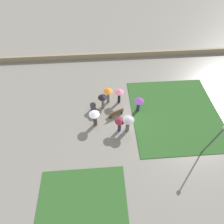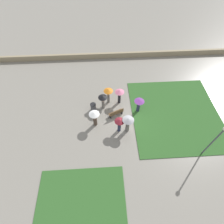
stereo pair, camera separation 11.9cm
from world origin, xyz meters
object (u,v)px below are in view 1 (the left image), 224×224
(crowd_person_purple, at_px, (139,103))
(crowd_person_orange, at_px, (108,93))
(trash_bin, at_px, (93,107))
(crowd_person_grey, at_px, (128,122))
(lamp_post, at_px, (216,137))
(park_bench, at_px, (116,113))
(crowd_person_maroon, at_px, (120,123))
(crowd_person_pink, at_px, (119,93))
(crowd_person_white, at_px, (95,117))
(crowd_person_black, at_px, (103,99))

(crowd_person_purple, relative_size, crowd_person_orange, 0.92)
(trash_bin, height_order, crowd_person_grey, crowd_person_grey)
(lamp_post, height_order, crowd_person_grey, lamp_post)
(park_bench, bearing_deg, lamp_post, 124.26)
(crowd_person_grey, distance_m, crowd_person_maroon, 0.78)
(crowd_person_pink, bearing_deg, trash_bin, 79.90)
(crowd_person_orange, distance_m, crowd_person_white, 3.23)
(lamp_post, distance_m, crowd_person_black, 10.48)
(trash_bin, xyz_separation_m, crowd_person_pink, (-2.81, -0.91, 0.95))
(crowd_person_grey, bearing_deg, crowd_person_maroon, -16.32)
(lamp_post, xyz_separation_m, crowd_person_black, (8.62, -5.80, -1.42))
(crowd_person_maroon, bearing_deg, crowd_person_white, -109.09)
(lamp_post, bearing_deg, trash_bin, -29.92)
(park_bench, bearing_deg, crowd_person_grey, 93.66)
(crowd_person_purple, relative_size, crowd_person_maroon, 1.01)
(crowd_person_maroon, distance_m, crowd_person_black, 3.28)
(crowd_person_orange, xyz_separation_m, crowd_person_black, (0.60, 0.78, -0.15))
(crowd_person_grey, xyz_separation_m, crowd_person_black, (2.23, -2.97, -0.01))
(park_bench, height_order, crowd_person_maroon, crowd_person_maroon)
(lamp_post, height_order, crowd_person_purple, lamp_post)
(crowd_person_grey, relative_size, crowd_person_black, 1.06)
(crowd_person_grey, bearing_deg, crowd_person_pink, -97.03)
(lamp_post, distance_m, crowd_person_pink, 9.52)
(crowd_person_purple, height_order, crowd_person_maroon, crowd_person_purple)
(crowd_person_white, height_order, crowd_person_black, crowd_person_white)
(park_bench, distance_m, crowd_person_maroon, 2.00)
(crowd_person_purple, xyz_separation_m, crowd_person_pink, (1.86, -1.33, 0.08))
(lamp_post, xyz_separation_m, crowd_person_pink, (6.85, -6.47, -1.36))
(lamp_post, relative_size, crowd_person_maroon, 2.38)
(crowd_person_maroon, xyz_separation_m, crowd_person_white, (2.30, -0.84, 0.00))
(park_bench, xyz_separation_m, lamp_post, (-7.32, 4.66, 2.30))
(crowd_person_orange, bearing_deg, crowd_person_black, 106.34)
(trash_bin, bearing_deg, crowd_person_black, -167.57)
(park_bench, distance_m, trash_bin, 2.51)
(lamp_post, distance_m, trash_bin, 11.39)
(park_bench, height_order, trash_bin, trash_bin)
(trash_bin, relative_size, crowd_person_maroon, 0.50)
(crowd_person_orange, bearing_deg, crowd_person_pink, -131.59)
(trash_bin, bearing_deg, crowd_person_grey, 140.13)
(park_bench, xyz_separation_m, crowd_person_white, (2.14, 0.97, 0.84))
(trash_bin, height_order, crowd_person_purple, crowd_person_purple)
(crowd_person_purple, xyz_separation_m, crowd_person_maroon, (2.17, 2.28, -0.02))
(lamp_post, bearing_deg, crowd_person_white, -21.34)
(crowd_person_pink, bearing_deg, lamp_post, -161.30)
(park_bench, xyz_separation_m, crowd_person_pink, (-0.47, -1.81, 0.94))
(park_bench, bearing_deg, crowd_person_maroon, 71.57)
(crowd_person_orange, relative_size, crowd_person_pink, 1.06)
(trash_bin, bearing_deg, crowd_person_white, 96.18)
(crowd_person_orange, bearing_deg, crowd_person_purple, -151.77)
(trash_bin, distance_m, crowd_person_grey, 4.36)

